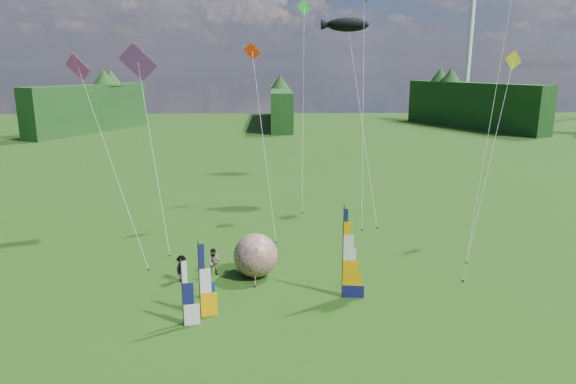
{
  "coord_description": "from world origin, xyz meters",
  "views": [
    {
      "loc": [
        -1.83,
        -22.38,
        12.06
      ],
      "look_at": [
        -1.0,
        4.0,
        5.5
      ],
      "focal_mm": 32.0,
      "sensor_mm": 36.0,
      "label": 1
    }
  ],
  "objects_px": {
    "feather_banner_main": "(343,254)",
    "bol_inflatable": "(256,255)",
    "side_banner_far": "(182,294)",
    "spectator_a": "(247,266)",
    "spectator_c": "(182,268)",
    "camp_chair": "(211,293)",
    "spectator_b": "(214,262)",
    "side_banner_left": "(199,282)",
    "kite_whale": "(361,105)",
    "spectator_d": "(241,257)"
  },
  "relations": [
    {
      "from": "spectator_d",
      "to": "camp_chair",
      "type": "xyz_separation_m",
      "value": [
        -1.34,
        -4.4,
        -0.29
      ]
    },
    {
      "from": "feather_banner_main",
      "to": "bol_inflatable",
      "type": "xyz_separation_m",
      "value": [
        -4.66,
        3.03,
        -1.18
      ]
    },
    {
      "from": "spectator_b",
      "to": "kite_whale",
      "type": "xyz_separation_m",
      "value": [
        10.94,
        14.74,
        7.94
      ]
    },
    {
      "from": "side_banner_far",
      "to": "spectator_a",
      "type": "height_order",
      "value": "side_banner_far"
    },
    {
      "from": "side_banner_left",
      "to": "kite_whale",
      "type": "bearing_deg",
      "value": 46.11
    },
    {
      "from": "feather_banner_main",
      "to": "bol_inflatable",
      "type": "bearing_deg",
      "value": 153.23
    },
    {
      "from": "spectator_c",
      "to": "side_banner_far",
      "type": "bearing_deg",
      "value": -150.78
    },
    {
      "from": "side_banner_far",
      "to": "bol_inflatable",
      "type": "relative_size",
      "value": 1.28
    },
    {
      "from": "side_banner_left",
      "to": "spectator_c",
      "type": "bearing_deg",
      "value": 95.47
    },
    {
      "from": "side_banner_left",
      "to": "spectator_a",
      "type": "height_order",
      "value": "side_banner_left"
    },
    {
      "from": "spectator_b",
      "to": "spectator_c",
      "type": "bearing_deg",
      "value": -153.4
    },
    {
      "from": "spectator_a",
      "to": "spectator_b",
      "type": "height_order",
      "value": "spectator_b"
    },
    {
      "from": "spectator_a",
      "to": "camp_chair",
      "type": "bearing_deg",
      "value": -134.29
    },
    {
      "from": "bol_inflatable",
      "to": "camp_chair",
      "type": "distance_m",
      "value": 4.09
    },
    {
      "from": "spectator_a",
      "to": "bol_inflatable",
      "type": "bearing_deg",
      "value": 20.61
    },
    {
      "from": "kite_whale",
      "to": "spectator_c",
      "type": "bearing_deg",
      "value": -120.85
    },
    {
      "from": "spectator_a",
      "to": "spectator_d",
      "type": "distance_m",
      "value": 1.49
    },
    {
      "from": "spectator_c",
      "to": "spectator_b",
      "type": "bearing_deg",
      "value": -46.49
    },
    {
      "from": "feather_banner_main",
      "to": "kite_whale",
      "type": "bearing_deg",
      "value": 84.24
    },
    {
      "from": "side_banner_left",
      "to": "kite_whale",
      "type": "distance_m",
      "value": 23.85
    },
    {
      "from": "camp_chair",
      "to": "side_banner_left",
      "type": "bearing_deg",
      "value": -116.3
    },
    {
      "from": "feather_banner_main",
      "to": "spectator_b",
      "type": "xyz_separation_m",
      "value": [
        -7.1,
        3.23,
        -1.64
      ]
    },
    {
      "from": "spectator_b",
      "to": "spectator_d",
      "type": "height_order",
      "value": "spectator_b"
    },
    {
      "from": "side_banner_left",
      "to": "spectator_c",
      "type": "relative_size",
      "value": 2.46
    },
    {
      "from": "camp_chair",
      "to": "kite_whale",
      "type": "height_order",
      "value": "kite_whale"
    },
    {
      "from": "feather_banner_main",
      "to": "camp_chair",
      "type": "distance_m",
      "value": 7.19
    },
    {
      "from": "side_banner_left",
      "to": "side_banner_far",
      "type": "height_order",
      "value": "side_banner_left"
    },
    {
      "from": "bol_inflatable",
      "to": "kite_whale",
      "type": "xyz_separation_m",
      "value": [
        8.49,
        14.94,
        7.48
      ]
    },
    {
      "from": "bol_inflatable",
      "to": "spectator_d",
      "type": "relative_size",
      "value": 1.64
    },
    {
      "from": "side_banner_far",
      "to": "spectator_a",
      "type": "relative_size",
      "value": 2.09
    },
    {
      "from": "feather_banner_main",
      "to": "kite_whale",
      "type": "relative_size",
      "value": 0.28
    },
    {
      "from": "side_banner_left",
      "to": "camp_chair",
      "type": "distance_m",
      "value": 2.27
    },
    {
      "from": "side_banner_far",
      "to": "camp_chair",
      "type": "height_order",
      "value": "side_banner_far"
    },
    {
      "from": "feather_banner_main",
      "to": "bol_inflatable",
      "type": "height_order",
      "value": "feather_banner_main"
    },
    {
      "from": "spectator_b",
      "to": "camp_chair",
      "type": "height_order",
      "value": "spectator_b"
    },
    {
      "from": "side_banner_left",
      "to": "bol_inflatable",
      "type": "bearing_deg",
      "value": 48.29
    },
    {
      "from": "feather_banner_main",
      "to": "side_banner_left",
      "type": "bearing_deg",
      "value": -157.98
    },
    {
      "from": "bol_inflatable",
      "to": "camp_chair",
      "type": "xyz_separation_m",
      "value": [
        -2.25,
        -3.32,
        -0.79
      ]
    },
    {
      "from": "feather_banner_main",
      "to": "spectator_b",
      "type": "relative_size",
      "value": 3.0
    },
    {
      "from": "side_banner_left",
      "to": "spectator_a",
      "type": "xyz_separation_m",
      "value": [
        2.03,
        4.7,
        -1.12
      ]
    },
    {
      "from": "spectator_a",
      "to": "camp_chair",
      "type": "relative_size",
      "value": 1.6
    },
    {
      "from": "bol_inflatable",
      "to": "spectator_c",
      "type": "distance_m",
      "value": 4.28
    },
    {
      "from": "feather_banner_main",
      "to": "side_banner_far",
      "type": "distance_m",
      "value": 8.44
    },
    {
      "from": "spectator_d",
      "to": "spectator_a",
      "type": "bearing_deg",
      "value": 140.31
    },
    {
      "from": "camp_chair",
      "to": "kite_whale",
      "type": "relative_size",
      "value": 0.06
    },
    {
      "from": "side_banner_left",
      "to": "bol_inflatable",
      "type": "height_order",
      "value": "side_banner_left"
    },
    {
      "from": "spectator_a",
      "to": "camp_chair",
      "type": "height_order",
      "value": "spectator_a"
    },
    {
      "from": "bol_inflatable",
      "to": "spectator_b",
      "type": "xyz_separation_m",
      "value": [
        -2.45,
        0.2,
        -0.46
      ]
    },
    {
      "from": "spectator_b",
      "to": "spectator_d",
      "type": "bearing_deg",
      "value": 31.81
    },
    {
      "from": "side_banner_far",
      "to": "spectator_a",
      "type": "xyz_separation_m",
      "value": [
        2.72,
        5.51,
        -0.86
      ]
    }
  ]
}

